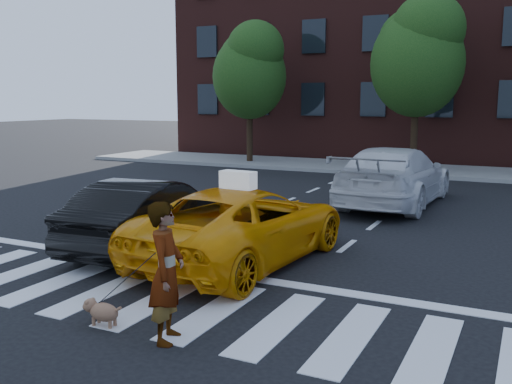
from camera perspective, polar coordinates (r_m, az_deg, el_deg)
ground at (r=8.87m, az=-9.84°, el=-10.71°), size 120.00×120.00×0.00m
crosswalk at (r=8.87m, az=-9.84°, el=-10.67°), size 13.00×2.40×0.01m
stop_line at (r=10.13m, az=-4.49°, el=-8.00°), size 12.00×0.30×0.01m
sidewalk_far at (r=24.89m, az=14.46°, el=2.21°), size 30.00×4.00×0.15m
building at (r=32.24m, az=17.71°, el=14.17°), size 26.00×10.00×12.00m
tree_left at (r=26.58m, az=-0.59°, el=12.36°), size 3.39×3.38×6.50m
tree_mid at (r=24.19m, az=15.95°, el=13.30°), size 3.69×3.69×7.10m
taxi at (r=10.63m, az=-1.28°, el=-3.25°), size 2.73×5.23×1.41m
black_sedan at (r=11.77m, az=-10.71°, el=-2.15°), size 1.89×4.44×1.42m
white_suv at (r=16.76m, az=13.66°, el=1.56°), size 2.53×5.84×1.67m
woman at (r=7.20m, az=-8.93°, el=-7.94°), size 0.61×0.75×1.78m
dog at (r=8.06m, az=-15.25°, el=-11.40°), size 0.63×0.27×0.36m
taxi_sign at (r=10.31m, az=-1.81°, el=1.22°), size 0.67×0.33×0.32m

